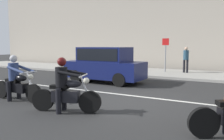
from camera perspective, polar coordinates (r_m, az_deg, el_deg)
name	(u,v)px	position (r m, az deg, el deg)	size (l,w,h in m)	color
ground_plane	(124,101)	(7.99, 2.84, -7.60)	(80.00, 80.00, 0.00)	#292929
sidewalk_slab	(179,74)	(15.45, 16.23, -0.95)	(40.00, 4.40, 0.14)	#99968E
lane_marking_stripe	(132,96)	(8.83, 4.82, -6.28)	(18.00, 0.14, 0.01)	silver
motorcycle_with_rider_black_leather	(65,90)	(6.69, -11.39, -4.77)	(1.97, 0.89, 1.56)	black
motorcycle_with_rider_denim_blue	(16,82)	(8.60, -22.42, -2.76)	(2.19, 0.70, 1.56)	black
parked_hatchback_navy	(105,64)	(11.84, -1.78, 1.44)	(4.01, 1.76, 1.80)	#11194C
street_sign_post	(165,51)	(15.68, 12.99, 4.51)	(0.44, 0.08, 2.24)	gray
pedestrian_bystander	(186,58)	(15.70, 17.68, 2.88)	(0.34, 0.34, 1.65)	black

